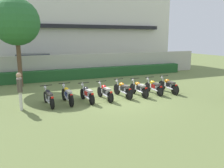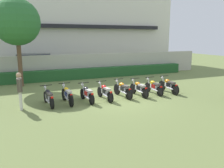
% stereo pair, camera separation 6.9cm
% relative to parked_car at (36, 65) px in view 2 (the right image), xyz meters
% --- Properties ---
extents(ground, '(60.00, 60.00, 0.00)m').
position_rel_parked_car_xyz_m(ground, '(3.07, -10.22, -0.94)').
color(ground, olive).
extents(building, '(24.91, 6.50, 8.18)m').
position_rel_parked_car_xyz_m(building, '(3.07, 5.27, 3.15)').
color(building, silver).
rests_on(building, ground).
extents(compound_wall, '(23.67, 0.30, 1.92)m').
position_rel_parked_car_xyz_m(compound_wall, '(3.07, -2.30, 0.02)').
color(compound_wall, '#BCB7A8').
rests_on(compound_wall, ground).
extents(hedge_row, '(18.93, 0.70, 0.82)m').
position_rel_parked_car_xyz_m(hedge_row, '(3.07, -3.00, -0.53)').
color(hedge_row, '#235628').
rests_on(hedge_row, ground).
extents(parked_car, '(4.72, 2.59, 1.89)m').
position_rel_parked_car_xyz_m(parked_car, '(0.00, 0.00, 0.00)').
color(parked_car, navy).
rests_on(parked_car, ground).
extents(tree_near_inspector, '(3.02, 3.02, 5.76)m').
position_rel_parked_car_xyz_m(tree_near_inspector, '(-1.43, -4.22, 3.29)').
color(tree_near_inspector, brown).
rests_on(tree_near_inspector, ground).
extents(motorcycle_in_row_0, '(0.60, 1.82, 0.94)m').
position_rel_parked_car_xyz_m(motorcycle_in_row_0, '(-0.41, -9.61, -0.50)').
color(motorcycle_in_row_0, black).
rests_on(motorcycle_in_row_0, ground).
extents(motorcycle_in_row_1, '(0.60, 1.92, 0.98)m').
position_rel_parked_car_xyz_m(motorcycle_in_row_1, '(0.51, -9.60, -0.48)').
color(motorcycle_in_row_1, black).
rests_on(motorcycle_in_row_1, ground).
extents(motorcycle_in_row_2, '(0.60, 1.79, 0.94)m').
position_rel_parked_car_xyz_m(motorcycle_in_row_2, '(1.51, -9.71, -0.50)').
color(motorcycle_in_row_2, black).
rests_on(motorcycle_in_row_2, ground).
extents(motorcycle_in_row_3, '(0.60, 1.88, 0.94)m').
position_rel_parked_car_xyz_m(motorcycle_in_row_3, '(2.50, -9.70, -0.50)').
color(motorcycle_in_row_3, black).
rests_on(motorcycle_in_row_3, ground).
extents(motorcycle_in_row_4, '(0.60, 1.91, 0.97)m').
position_rel_parked_car_xyz_m(motorcycle_in_row_4, '(3.62, -9.58, -0.48)').
color(motorcycle_in_row_4, black).
rests_on(motorcycle_in_row_4, ground).
extents(motorcycle_in_row_5, '(0.60, 1.83, 0.96)m').
position_rel_parked_car_xyz_m(motorcycle_in_row_5, '(4.57, -9.71, -0.49)').
color(motorcycle_in_row_5, black).
rests_on(motorcycle_in_row_5, ground).
extents(motorcycle_in_row_6, '(0.60, 1.84, 0.94)m').
position_rel_parked_car_xyz_m(motorcycle_in_row_6, '(5.61, -9.64, -0.50)').
color(motorcycle_in_row_6, black).
rests_on(motorcycle_in_row_6, ground).
extents(motorcycle_in_row_7, '(0.60, 1.89, 0.97)m').
position_rel_parked_car_xyz_m(motorcycle_in_row_7, '(6.58, -9.74, -0.48)').
color(motorcycle_in_row_7, black).
rests_on(motorcycle_in_row_7, ground).
extents(inspector_person, '(0.23, 0.69, 1.72)m').
position_rel_parked_car_xyz_m(inspector_person, '(-1.67, -9.73, 0.09)').
color(inspector_person, silver).
rests_on(inspector_person, ground).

